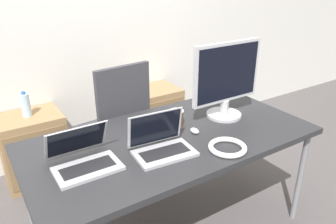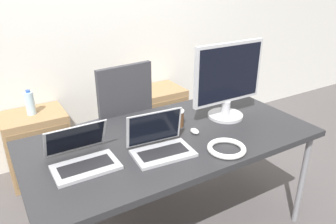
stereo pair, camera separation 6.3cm
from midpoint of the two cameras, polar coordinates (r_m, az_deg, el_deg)
name	(u,v)px [view 2 (the right image)]	position (r m, az deg, el deg)	size (l,w,h in m)	color
wall_back	(90,22)	(3.17, -12.78, 15.08)	(10.00, 0.05, 2.60)	silver
desk	(172,142)	(2.11, 1.50, -5.31)	(1.83, 0.91, 0.78)	#28282B
office_chair	(117,140)	(2.78, -8.21, -4.81)	(0.56, 0.58, 1.12)	#232326
cabinet_left	(38,146)	(3.12, -21.19, -5.53)	(0.52, 0.41, 0.62)	#99754C
cabinet_right	(157,117)	(3.46, -1.36, -0.82)	(0.52, 0.41, 0.62)	#99754C
water_bottle	(30,103)	(2.95, -22.36, 1.43)	(0.08, 0.08, 0.22)	silver
laptop_left	(160,144)	(1.89, -0.42, -5.65)	(0.36, 0.27, 0.23)	#ADADB2
laptop_right	(82,157)	(1.83, -13.74, -7.64)	(0.34, 0.31, 0.21)	#ADADB2
monitor	(228,81)	(2.29, 11.19, 5.38)	(0.55, 0.25, 0.53)	#B7B7BC
mouse	(195,131)	(2.12, 5.53, -3.35)	(0.05, 0.07, 0.03)	silver
coffee_cup_white	(158,127)	(2.08, -0.90, -2.68)	(0.08, 0.08, 0.10)	white
coffee_cup_brown	(177,118)	(2.19, 2.43, -1.06)	(0.09, 0.09, 0.11)	brown
cable_coil	(227,148)	(1.95, 11.08, -6.23)	(0.23, 0.23, 0.03)	white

